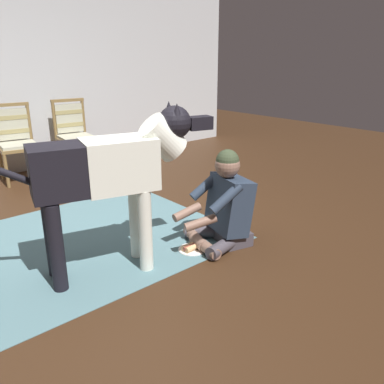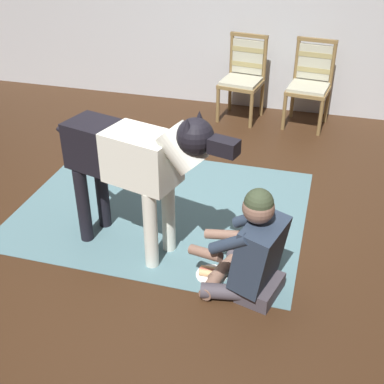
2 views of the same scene
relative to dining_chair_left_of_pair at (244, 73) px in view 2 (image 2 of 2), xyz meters
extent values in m
plane|color=#382213|center=(-0.10, -2.56, -0.54)|extent=(14.10, 14.10, 0.00)
cube|color=#B5B8BC|center=(-0.10, 0.40, 0.76)|extent=(8.15, 0.10, 2.60)
cube|color=slate|center=(-0.27, -2.25, -0.54)|extent=(2.47, 1.95, 0.01)
cylinder|color=brown|center=(0.16, -0.32, -0.33)|extent=(0.04, 0.04, 0.42)
cylinder|color=brown|center=(-0.25, -0.26, -0.33)|extent=(0.04, 0.04, 0.42)
cylinder|color=brown|center=(0.22, 0.09, -0.33)|extent=(0.04, 0.04, 0.42)
cylinder|color=brown|center=(-0.19, 0.15, -0.33)|extent=(0.04, 0.04, 0.42)
cube|color=brown|center=(-0.01, -0.08, -0.10)|extent=(0.52, 0.52, 0.04)
cube|color=#AEAE96|center=(-0.01, -0.08, -0.06)|extent=(0.48, 0.48, 0.04)
cylinder|color=brown|center=(0.22, 0.09, 0.18)|extent=(0.04, 0.04, 0.52)
cylinder|color=brown|center=(-0.19, 0.15, 0.18)|extent=(0.04, 0.04, 0.52)
cube|color=brown|center=(0.02, 0.12, 0.42)|extent=(0.46, 0.11, 0.04)
cube|color=#AEAE96|center=(0.02, 0.12, 0.17)|extent=(0.38, 0.10, 0.40)
cube|color=#9B8E59|center=(0.02, 0.12, 0.26)|extent=(0.39, 0.11, 0.06)
cube|color=#9B8E59|center=(0.02, 0.12, 0.08)|extent=(0.39, 0.11, 0.06)
cylinder|color=brown|center=(0.95, -0.32, -0.33)|extent=(0.04, 0.04, 0.42)
cylinder|color=brown|center=(0.54, -0.27, -0.33)|extent=(0.04, 0.04, 0.42)
cylinder|color=brown|center=(1.00, 0.10, -0.33)|extent=(0.04, 0.04, 0.42)
cylinder|color=brown|center=(0.59, 0.15, -0.33)|extent=(0.04, 0.04, 0.42)
cube|color=brown|center=(0.77, -0.08, -0.10)|extent=(0.51, 0.51, 0.04)
cube|color=#AEAE96|center=(0.77, -0.08, -0.06)|extent=(0.47, 0.47, 0.04)
cylinder|color=brown|center=(1.00, 0.10, 0.18)|extent=(0.04, 0.04, 0.52)
cylinder|color=brown|center=(0.59, 0.15, 0.18)|extent=(0.04, 0.04, 0.52)
cube|color=brown|center=(0.80, 0.12, 0.42)|extent=(0.46, 0.10, 0.04)
cube|color=#AEAE96|center=(0.80, 0.12, 0.17)|extent=(0.38, 0.09, 0.40)
cube|color=#9B8E59|center=(0.80, 0.12, 0.26)|extent=(0.39, 0.10, 0.06)
cube|color=#9B8E59|center=(0.80, 0.12, 0.08)|extent=(0.39, 0.10, 0.06)
cube|color=#433E45|center=(0.74, -3.12, -0.48)|extent=(0.32, 0.39, 0.12)
cylinder|color=#433E45|center=(0.54, -3.23, -0.48)|extent=(0.41, 0.18, 0.11)
cylinder|color=#83604F|center=(0.41, -3.12, -0.48)|extent=(0.16, 0.37, 0.09)
cylinder|color=#433E45|center=(0.62, -2.93, -0.48)|extent=(0.38, 0.34, 0.11)
cylinder|color=#83604F|center=(0.46, -2.96, -0.48)|extent=(0.21, 0.37, 0.09)
cube|color=#273446|center=(0.71, -3.11, -0.19)|extent=(0.37, 0.46, 0.50)
cylinder|color=#273446|center=(0.52, -3.24, -0.05)|extent=(0.30, 0.15, 0.24)
cylinder|color=#83604F|center=(0.34, -3.14, -0.24)|extent=(0.28, 0.17, 0.12)
cylinder|color=#273446|center=(0.61, -2.91, -0.05)|extent=(0.30, 0.15, 0.24)
cylinder|color=#83604F|center=(0.41, -2.90, -0.24)|extent=(0.28, 0.10, 0.12)
sphere|color=#83604F|center=(0.68, -3.10, 0.16)|extent=(0.21, 0.21, 0.21)
sphere|color=#35402A|center=(0.68, -3.10, 0.20)|extent=(0.19, 0.19, 0.19)
cylinder|color=silver|center=(-0.04, -2.79, -0.22)|extent=(0.10, 0.10, 0.64)
cylinder|color=silver|center=(-0.10, -3.02, -0.22)|extent=(0.10, 0.10, 0.64)
cylinder|color=black|center=(-0.66, -2.63, -0.22)|extent=(0.10, 0.10, 0.64)
cylinder|color=black|center=(-0.72, -2.85, -0.22)|extent=(0.10, 0.10, 0.64)
cube|color=silver|center=(-0.20, -2.87, 0.28)|extent=(0.57, 0.45, 0.37)
cube|color=black|center=(-0.57, -2.77, 0.28)|extent=(0.51, 0.42, 0.35)
cylinder|color=silver|center=(0.13, -2.96, 0.44)|extent=(0.41, 0.32, 0.37)
sphere|color=black|center=(0.22, -2.98, 0.55)|extent=(0.25, 0.25, 0.25)
cube|color=black|center=(0.42, -3.04, 0.53)|extent=(0.21, 0.16, 0.10)
cone|color=black|center=(0.23, -2.91, 0.64)|extent=(0.11, 0.11, 0.11)
cone|color=black|center=(0.19, -3.05, 0.64)|extent=(0.11, 0.11, 0.11)
cylinder|color=black|center=(-0.80, -2.71, 0.25)|extent=(0.33, 0.13, 0.22)
cylinder|color=white|center=(0.36, -3.02, -0.54)|extent=(0.23, 0.23, 0.01)
cylinder|color=tan|center=(0.36, -3.04, -0.51)|extent=(0.18, 0.05, 0.05)
cylinder|color=tan|center=(0.36, -3.00, -0.51)|extent=(0.18, 0.05, 0.05)
cylinder|color=#A14635|center=(0.36, -3.02, -0.50)|extent=(0.18, 0.04, 0.04)
camera|label=1|loc=(-1.61, -5.27, 1.02)|focal=36.97mm
camera|label=2|loc=(1.00, -5.81, 1.92)|focal=47.33mm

